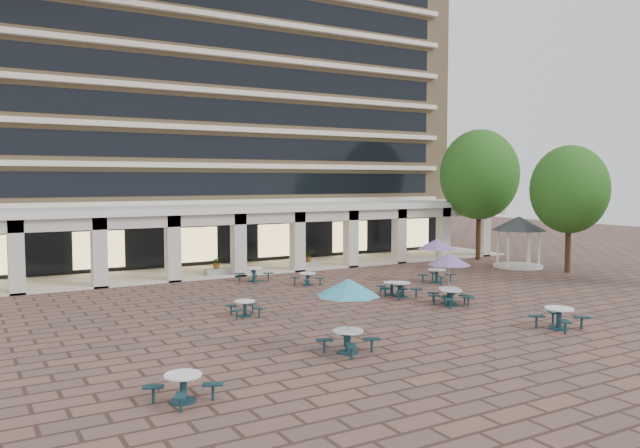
{
  "coord_description": "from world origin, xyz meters",
  "views": [
    {
      "loc": [
        -17.27,
        -24.04,
        6.05
      ],
      "look_at": [
        -1.6,
        3.0,
        3.86
      ],
      "focal_mm": 35.0,
      "sensor_mm": 36.0,
      "label": 1
    }
  ],
  "objects_px": {
    "gazebo": "(519,229)",
    "planter_right": "(308,262)",
    "picnic_table_2": "(559,316)",
    "picnic_table_0": "(183,385)",
    "planter_left": "(217,268)"
  },
  "relations": [
    {
      "from": "gazebo",
      "to": "planter_right",
      "type": "xyz_separation_m",
      "value": [
        -13.13,
        6.51,
        -2.16
      ]
    },
    {
      "from": "picnic_table_2",
      "to": "planter_right",
      "type": "relative_size",
      "value": 1.43
    },
    {
      "from": "picnic_table_0",
      "to": "picnic_table_2",
      "type": "bearing_deg",
      "value": -20.97
    },
    {
      "from": "planter_right",
      "to": "picnic_table_2",
      "type": "bearing_deg",
      "value": -88.54
    },
    {
      "from": "picnic_table_0",
      "to": "planter_left",
      "type": "distance_m",
      "value": 22.44
    },
    {
      "from": "picnic_table_2",
      "to": "gazebo",
      "type": "relative_size",
      "value": 0.57
    },
    {
      "from": "picnic_table_0",
      "to": "planter_left",
      "type": "xyz_separation_m",
      "value": [
        8.78,
        20.65,
        0.08
      ]
    },
    {
      "from": "picnic_table_2",
      "to": "gazebo",
      "type": "distance_m",
      "value": 18.7
    },
    {
      "from": "planter_left",
      "to": "planter_right",
      "type": "bearing_deg",
      "value": 0.0
    },
    {
      "from": "picnic_table_0",
      "to": "planter_right",
      "type": "relative_size",
      "value": 1.41
    },
    {
      "from": "gazebo",
      "to": "planter_left",
      "type": "relative_size",
      "value": 2.53
    },
    {
      "from": "planter_left",
      "to": "planter_right",
      "type": "relative_size",
      "value": 1.0
    },
    {
      "from": "picnic_table_0",
      "to": "planter_right",
      "type": "bearing_deg",
      "value": 30.54
    },
    {
      "from": "planter_left",
      "to": "gazebo",
      "type": "bearing_deg",
      "value": -18.25
    },
    {
      "from": "planter_right",
      "to": "picnic_table_0",
      "type": "bearing_deg",
      "value": -126.68
    }
  ]
}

